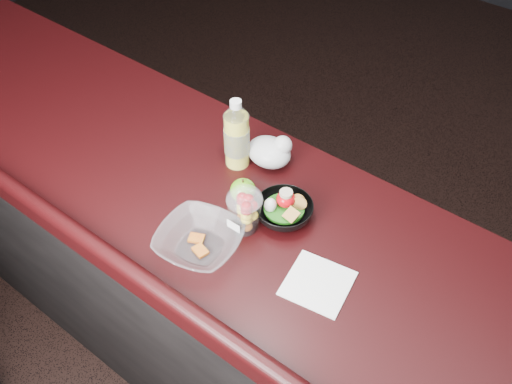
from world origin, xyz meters
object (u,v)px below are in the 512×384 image
at_px(green_apple, 243,191).
at_px(snack_bowl, 284,210).
at_px(lemonade_bottle, 237,138).
at_px(takeout_bowl, 199,241).
at_px(fruit_cup, 245,210).

xyz_separation_m(green_apple, snack_bowl, (0.13, 0.01, -0.00)).
distance_m(lemonade_bottle, green_apple, 0.17).
distance_m(lemonade_bottle, takeout_bowl, 0.36).
bearing_deg(green_apple, snack_bowl, 5.78).
relative_size(green_apple, snack_bowl, 0.38).
xyz_separation_m(fruit_cup, snack_bowl, (0.06, 0.10, -0.04)).
bearing_deg(lemonade_bottle, green_apple, -45.25).
height_order(lemonade_bottle, green_apple, lemonade_bottle).
bearing_deg(lemonade_bottle, fruit_cup, -46.82).
height_order(green_apple, takeout_bowl, green_apple).
bearing_deg(fruit_cup, snack_bowl, 56.85).
bearing_deg(takeout_bowl, fruit_cup, 67.86).
relative_size(fruit_cup, green_apple, 1.81).
relative_size(fruit_cup, snack_bowl, 0.69).
xyz_separation_m(lemonade_bottle, green_apple, (0.11, -0.11, -0.06)).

